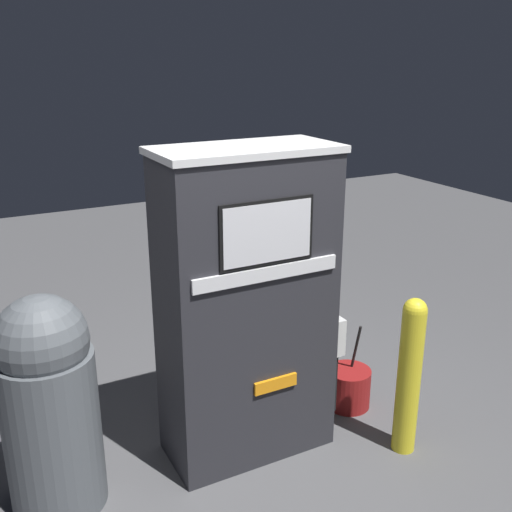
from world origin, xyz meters
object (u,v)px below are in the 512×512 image
Objects in this scene: safety_bollard at (409,373)px; trash_bin at (49,403)px; gas_pump at (247,307)px; squeegee_bucket at (348,387)px.

trash_bin is at bearing 165.23° from safety_bollard.
gas_pump is 3.07× the size of squeegee_bucket.
trash_bin is at bearing -179.01° from squeegee_bucket.
trash_bin is 1.99× the size of squeegee_bucket.
safety_bollard is 1.65× the size of squeegee_bucket.
squeegee_bucket is at bearing 4.60° from gas_pump.
gas_pump is at bearing -1.63° from trash_bin.
squeegee_bucket is (0.85, 0.07, -0.83)m from gas_pump.
gas_pump is 1.19m from squeegee_bucket.
safety_bollard is 2.11m from trash_bin.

